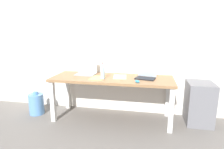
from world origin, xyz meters
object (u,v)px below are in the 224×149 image
Objects in this scene: beer_bottle at (103,73)px; computer_mouse at (137,81)px; laptop_right at (146,75)px; water_cooler_jug at (36,104)px; laptop_left at (86,71)px; desk at (112,83)px; filing_cabinet at (199,103)px.

computer_mouse is at bearing -12.11° from beer_bottle.
beer_bottle is 0.58m from computer_mouse.
beer_bottle is 2.60× the size of computer_mouse.
beer_bottle is (-0.68, -0.15, 0.05)m from laptop_right.
water_cooler_jug is (-1.94, -0.11, -0.59)m from laptop_right.
beer_bottle is at bearing -34.61° from laptop_left.
computer_mouse is (0.92, -0.37, -0.04)m from laptop_left.
laptop_right reaches higher than desk.
computer_mouse is at bearing -4.84° from water_cooler_jug.
laptop_left reaches higher than desk.
desk reaches higher than filing_cabinet.
laptop_left is 1.05m from laptop_right.
laptop_right is (0.55, 0.04, 0.14)m from desk.
computer_mouse is at bearing -28.17° from desk.
desk is at bearing -176.29° from laptop_right.
filing_cabinet is (1.55, 0.23, -0.49)m from beer_bottle.
laptop_left is (-0.49, 0.14, 0.15)m from desk.
desk is 1.46m from water_cooler_jug.
beer_bottle reaches higher than laptop_right.
beer_bottle reaches higher than computer_mouse.
desk is at bearing 40.41° from beer_bottle.
desk is 5.71× the size of laptop_right.
water_cooler_jug is at bearing -166.40° from laptop_left.
beer_bottle is at bearing -139.59° from desk.
filing_cabinet is at bearing 4.85° from desk.
laptop_left is at bearing 174.34° from laptop_right.
computer_mouse reaches higher than water_cooler_jug.
laptop_right is at bearing 12.16° from beer_bottle.
water_cooler_jug is (-1.26, 0.03, -0.64)m from beer_bottle.
water_cooler_jug is at bearing 178.48° from beer_bottle.
desk reaches higher than water_cooler_jug.
beer_bottle is at bearing -167.84° from laptop_right.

